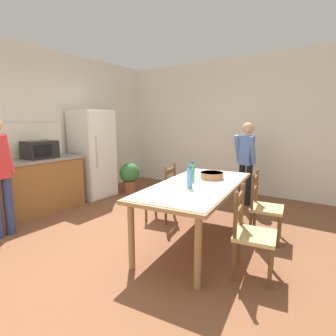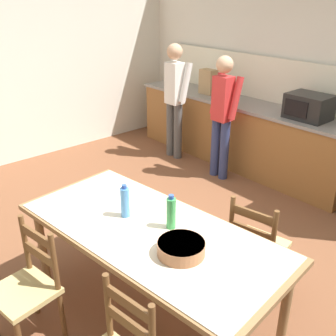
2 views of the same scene
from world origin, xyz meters
name	(u,v)px [view 2 (image 2 of 2)]	position (x,y,z in m)	size (l,w,h in m)	color
ground_plane	(168,252)	(0.00, 0.00, 0.00)	(8.32, 8.32, 0.00)	brown
wall_back	(329,71)	(0.00, 2.66, 1.45)	(6.52, 0.12, 2.90)	silver
wall_left	(15,61)	(-3.26, 0.00, 1.45)	(0.12, 5.20, 2.90)	silver
kitchen_counter	(236,132)	(-1.03, 2.23, 0.47)	(3.48, 0.66, 0.94)	brown
counter_splashback	(255,77)	(-1.02, 2.54, 1.24)	(3.44, 0.03, 0.60)	#EFE8CB
microwave	(309,107)	(0.05, 2.21, 1.09)	(0.50, 0.39, 0.30)	black
paper_bag	(208,82)	(-1.61, 2.20, 1.12)	(0.24, 0.16, 0.36)	tan
dining_table	(150,237)	(0.49, -0.60, 0.70)	(2.18, 1.18, 0.78)	olive
bottle_near_centre	(125,202)	(0.23, -0.63, 0.90)	(0.07, 0.07, 0.27)	#4C8ED6
bottle_off_centre	(171,213)	(0.58, -0.47, 0.90)	(0.07, 0.07, 0.27)	green
serving_bowl	(181,247)	(0.86, -0.63, 0.83)	(0.32, 0.32, 0.09)	#9E6642
chair_side_far_right	(257,246)	(0.87, 0.22, 0.44)	(0.49, 0.47, 0.91)	brown
chair_side_near_left	(28,288)	(0.10, -1.41, 0.44)	(0.48, 0.46, 0.91)	brown
person_at_sink	(175,96)	(-1.80, 1.71, 0.95)	(0.42, 0.29, 1.69)	#4C4C4C
person_at_counter	(222,112)	(-0.85, 1.69, 0.92)	(0.41, 0.28, 1.64)	navy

